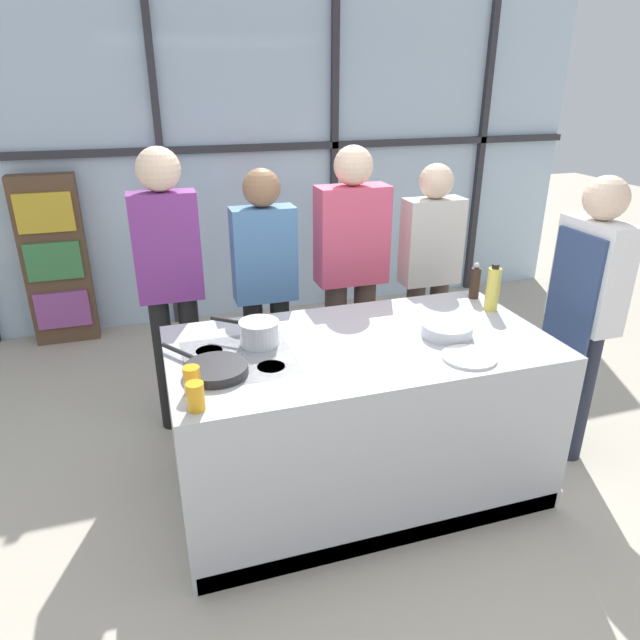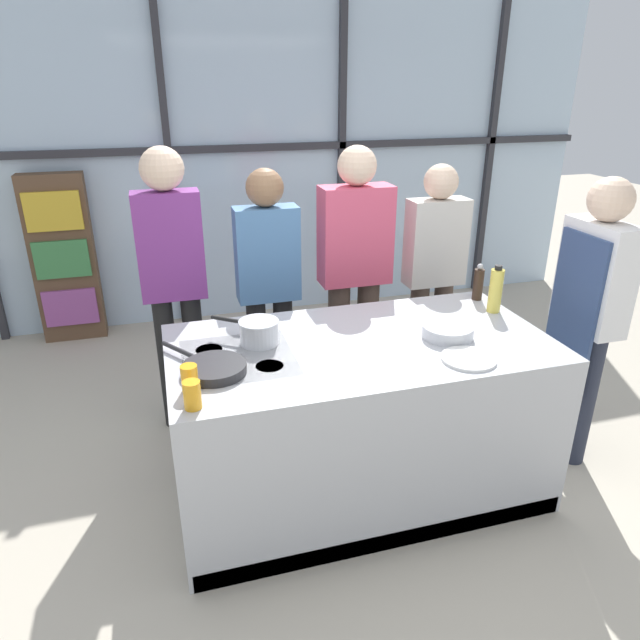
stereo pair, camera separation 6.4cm
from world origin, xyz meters
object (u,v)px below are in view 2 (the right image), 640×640
saucepan (259,331)px  pepper_grinder (478,283)px  white_plate (469,359)px  spectator_center_right (355,265)px  oil_bottle (496,290)px  spectator_far_left (173,272)px  chef (588,307)px  mixing_bowl (448,331)px  spectator_center_left (268,280)px  spectator_far_right (434,267)px  juice_glass_near (192,395)px  frying_pan (213,368)px  juice_glass_far (190,378)px

saucepan → pepper_grinder: size_ratio=1.44×
saucepan → white_plate: (0.91, -0.45, -0.06)m
spectator_center_right → pepper_grinder: 0.80m
saucepan → oil_bottle: (1.35, 0.05, 0.06)m
spectator_far_left → pepper_grinder: 1.81m
chef → oil_bottle: bearing=64.9°
spectator_center_right → mixing_bowl: (0.16, -0.99, -0.06)m
spectator_center_right → mixing_bowl: 1.00m
spectator_center_left → pepper_grinder: (1.15, -0.55, 0.05)m
white_plate → mixing_bowl: bearing=84.4°
chef → spectator_center_left: chef is taller
spectator_far_right → saucepan: bearing=30.5°
spectator_far_left → saucepan: 0.88m
spectator_far_left → white_plate: size_ratio=6.85×
spectator_far_left → white_plate: (1.28, -1.25, -0.15)m
spectator_center_left → saucepan: spectator_center_left is taller
chef → mixing_bowl: chef is taller
chef → mixing_bowl: bearing=91.8°
juice_glass_near → pepper_grinder: bearing=24.0°
frying_pan → saucepan: (0.25, 0.25, 0.04)m
spectator_center_left → spectator_far_right: size_ratio=1.01×
spectator_center_left → juice_glass_far: size_ratio=13.68×
spectator_center_left → spectator_center_right: bearing=-180.0°
mixing_bowl → oil_bottle: bearing=30.1°
oil_bottle → white_plate: bearing=-131.2°
spectator_far_left → white_plate: spectator_far_left is taller
mixing_bowl → juice_glass_near: juice_glass_near is taller
oil_bottle → juice_glass_near: size_ratio=2.29×
spectator_center_right → juice_glass_near: 1.75m
spectator_far_right → mixing_bowl: bearing=67.1°
saucepan → juice_glass_far: size_ratio=2.67×
spectator_far_right → oil_bottle: size_ratio=5.91×
chef → juice_glass_far: 2.18m
spectator_far_right → white_plate: size_ratio=6.23×
white_plate → oil_bottle: oil_bottle is taller
spectator_center_right → spectator_far_right: size_ratio=1.08×
chef → frying_pan: size_ratio=3.58×
frying_pan → juice_glass_far: 0.18m
chef → saucepan: (-1.80, 0.16, 0.01)m
frying_pan → saucepan: 0.35m
juice_glass_near → juice_glass_far: (0.00, 0.14, 0.00)m
spectator_center_right → juice_glass_far: spectator_center_right is taller
mixing_bowl → juice_glass_far: juice_glass_far is taller
spectator_center_left → juice_glass_far: bearing=64.2°
chef → spectator_center_right: (-1.02, 0.96, 0.04)m
white_plate → mixing_bowl: (0.03, 0.26, 0.03)m
oil_bottle → saucepan: bearing=-178.0°
spectator_center_left → juice_glass_far: spectator_center_left is taller
saucepan → pepper_grinder: 1.38m
mixing_bowl → spectator_center_right: bearing=99.0°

